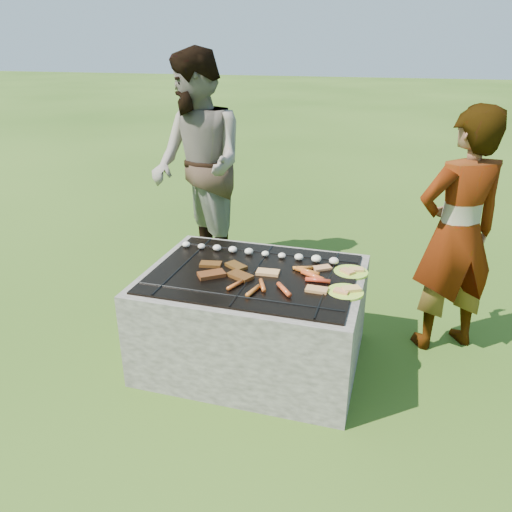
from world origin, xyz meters
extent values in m
plane|color=#274A12|center=(0.00, 0.00, 0.00)|extent=(60.00, 60.00, 0.00)
cube|color=#A79E94|center=(0.00, 0.41, 0.30)|extent=(1.30, 0.18, 0.60)
cube|color=#A69D93|center=(0.00, -0.41, 0.30)|extent=(1.30, 0.18, 0.60)
cube|color=#A8A195|center=(-0.56, 0.00, 0.30)|extent=(0.18, 0.64, 0.60)
cube|color=gray|center=(0.56, 0.00, 0.30)|extent=(0.18, 0.64, 0.60)
cube|color=black|center=(0.00, 0.00, 0.24)|extent=(0.94, 0.64, 0.48)
sphere|color=#FF5914|center=(0.00, 0.00, 0.46)|extent=(0.10, 0.10, 0.10)
cube|color=black|center=(0.00, 0.00, 0.61)|extent=(1.20, 0.90, 0.01)
cylinder|color=black|center=(-0.45, 0.00, 0.61)|extent=(0.01, 0.88, 0.01)
cylinder|color=black|center=(0.00, 0.00, 0.61)|extent=(0.01, 0.88, 0.01)
cylinder|color=black|center=(0.45, 0.00, 0.61)|extent=(0.01, 0.88, 0.01)
cylinder|color=black|center=(0.00, -0.32, 0.61)|extent=(1.18, 0.01, 0.01)
cylinder|color=black|center=(0.00, 0.32, 0.61)|extent=(1.18, 0.01, 0.01)
ellipsoid|color=white|center=(-0.56, 0.26, 0.63)|extent=(0.05, 0.05, 0.04)
ellipsoid|color=beige|center=(-0.45, 0.26, 0.63)|extent=(0.05, 0.05, 0.03)
ellipsoid|color=white|center=(-0.33, 0.26, 0.63)|extent=(0.06, 0.06, 0.04)
ellipsoid|color=#F3E6CE|center=(-0.22, 0.26, 0.63)|extent=(0.06, 0.06, 0.04)
ellipsoid|color=silver|center=(-0.11, 0.26, 0.63)|extent=(0.06, 0.06, 0.04)
ellipsoid|color=white|center=(0.00, 0.26, 0.63)|extent=(0.05, 0.05, 0.03)
ellipsoid|color=white|center=(0.11, 0.26, 0.63)|extent=(0.05, 0.05, 0.03)
ellipsoid|color=beige|center=(0.22, 0.26, 0.63)|extent=(0.06, 0.06, 0.04)
ellipsoid|color=white|center=(0.33, 0.26, 0.63)|extent=(0.06, 0.06, 0.04)
ellipsoid|color=silver|center=(0.44, 0.26, 0.63)|extent=(0.06, 0.06, 0.04)
cube|color=brown|center=(-0.28, 0.02, 0.62)|extent=(0.14, 0.10, 0.02)
cube|color=brown|center=(-0.12, 0.04, 0.62)|extent=(0.15, 0.14, 0.02)
cube|color=brown|center=(-0.22, -0.12, 0.62)|extent=(0.18, 0.17, 0.02)
cube|color=brown|center=(-0.05, -0.09, 0.62)|extent=(0.17, 0.14, 0.02)
cylinder|color=orange|center=(0.27, 0.13, 0.62)|extent=(0.12, 0.06, 0.02)
cylinder|color=orange|center=(0.31, 0.08, 0.63)|extent=(0.15, 0.07, 0.03)
cylinder|color=#ED5027|center=(0.35, 0.03, 0.63)|extent=(0.15, 0.10, 0.03)
cylinder|color=red|center=(0.39, -0.02, 0.63)|extent=(0.14, 0.03, 0.03)
cylinder|color=#BF741F|center=(0.10, -0.17, 0.62)|extent=(0.08, 0.13, 0.03)
cylinder|color=#E04B25|center=(0.23, -0.19, 0.63)|extent=(0.11, 0.14, 0.03)
cylinder|color=orange|center=(-0.05, -0.21, 0.62)|extent=(0.07, 0.12, 0.02)
cylinder|color=orange|center=(0.07, -0.25, 0.62)|extent=(0.05, 0.14, 0.03)
cube|color=#E6BF75|center=(0.09, 0.01, 0.62)|extent=(0.14, 0.09, 0.02)
cube|color=tan|center=(0.41, -0.13, 0.62)|extent=(0.12, 0.07, 0.02)
cube|color=tan|center=(0.39, 0.17, 0.62)|extent=(0.12, 0.11, 0.01)
cylinder|color=yellow|center=(0.56, 0.18, 0.61)|extent=(0.23, 0.23, 0.01)
cube|color=tan|center=(0.54, 0.16, 0.62)|extent=(0.10, 0.09, 0.01)
cube|color=#FAD480|center=(0.59, 0.20, 0.62)|extent=(0.10, 0.08, 0.01)
cylinder|color=#FFFA3C|center=(0.56, -0.09, 0.61)|extent=(0.25, 0.25, 0.01)
cube|color=tan|center=(0.54, -0.11, 0.62)|extent=(0.09, 0.06, 0.01)
cube|color=#E2BC74|center=(0.59, -0.07, 0.62)|extent=(0.12, 0.10, 0.02)
imported|color=gray|center=(1.16, 0.53, 0.79)|extent=(0.69, 0.61, 1.58)
imported|color=gray|center=(-0.85, 1.20, 0.94)|extent=(1.15, 1.14, 1.87)
camera|label=1|loc=(0.79, -2.60, 1.88)|focal=35.00mm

